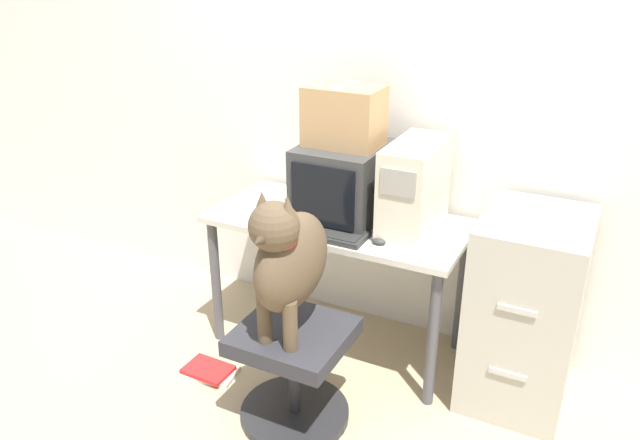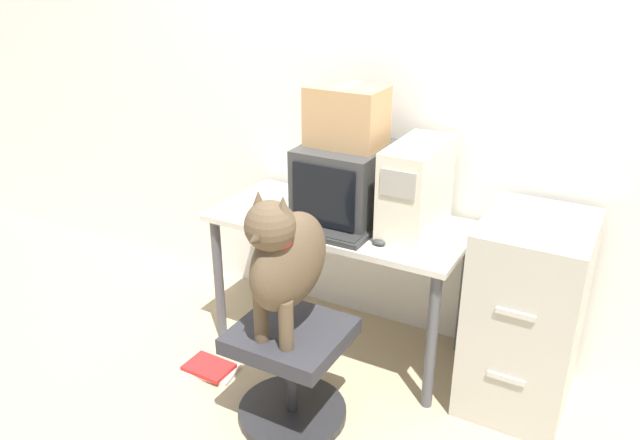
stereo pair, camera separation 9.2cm
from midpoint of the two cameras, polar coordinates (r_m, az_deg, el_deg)
ground_plane at (r=3.15m, az=0.05°, el=-13.77°), size 12.00×12.00×0.00m
wall_back at (r=3.15m, az=5.90°, el=12.27°), size 8.00×0.05×2.60m
desk at (r=3.05m, az=2.70°, el=-1.60°), size 1.25×0.58×0.71m
crt_monitor at (r=2.97m, az=3.21°, el=3.49°), size 0.38×0.44×0.36m
pc_tower at (r=2.85m, az=9.70°, el=2.90°), size 0.21×0.46×0.41m
keyboard at (r=2.84m, az=1.08°, el=-1.04°), size 0.44×0.17×0.03m
computer_mouse at (r=2.75m, az=6.36°, el=-2.05°), size 0.06×0.04×0.03m
office_chair at (r=2.75m, az=-1.65°, el=-13.34°), size 0.48×0.48×0.46m
dog at (r=2.44m, az=-2.10°, el=-3.39°), size 0.21×0.50×0.65m
filing_cabinet at (r=2.92m, az=19.18°, el=-8.14°), size 0.45×0.56×0.89m
cardboard_box at (r=2.88m, az=3.39°, el=9.44°), size 0.34×0.23×0.28m
book_stack_floor at (r=3.18m, az=-9.19°, el=-13.27°), size 0.27×0.20×0.04m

